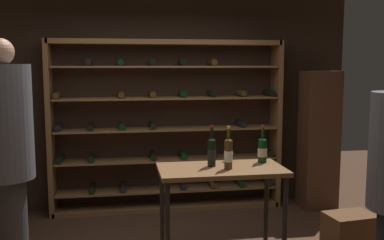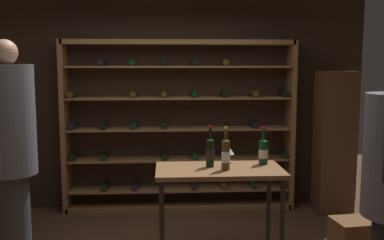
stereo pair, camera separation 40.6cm
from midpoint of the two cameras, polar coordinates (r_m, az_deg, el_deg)
name	(u,v)px [view 1 (the left image)]	position (r m, az deg, el deg)	size (l,w,h in m)	color
back_wall	(154,93)	(5.71, -7.06, 3.48)	(5.15, 0.10, 2.97)	#332319
wine_rack	(167,127)	(5.55, -5.34, -0.93)	(2.92, 0.32, 2.16)	brown
tasting_table	(221,180)	(3.97, 0.90, -7.86)	(1.13, 0.60, 0.93)	brown
person_bystander_red_print	(5,149)	(4.09, -25.81, -3.46)	(0.46, 0.46, 2.07)	#2B2B2B
wine_crate	(350,230)	(4.82, 17.56, -13.55)	(0.48, 0.34, 0.34)	brown
display_cabinet	(319,140)	(5.81, 14.27, -2.57)	(0.44, 0.36, 1.78)	#4C2D1E
wine_bottle_gold_foil	(262,150)	(4.15, 6.40, -3.87)	(0.09, 0.09, 0.35)	black
wine_bottle_black_capsule	(228,153)	(3.86, 1.77, -4.38)	(0.08, 0.08, 0.38)	#4C3314
wine_bottle_green_slim	(212,152)	(3.96, -0.36, -4.17)	(0.08, 0.08, 0.38)	black
wine_glass_stemmed_right	(229,151)	(4.18, 2.03, -4.07)	(0.09, 0.09, 0.14)	silver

